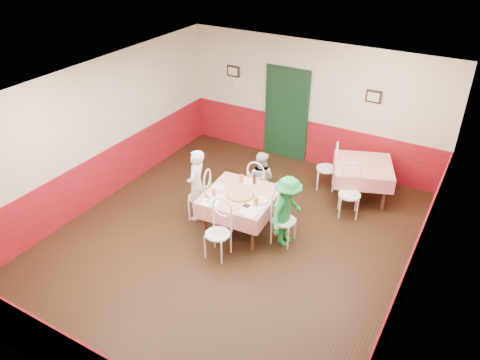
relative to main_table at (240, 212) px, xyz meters
The scene contains 38 objects.
floor 0.55m from the main_table, 81.73° to the right, with size 7.00×7.00×0.00m, color black.
ceiling 2.46m from the main_table, 81.73° to the right, with size 7.00×7.00×0.00m, color white.
back_wall 3.26m from the main_table, 88.91° to the left, with size 6.00×0.10×2.80m, color beige.
front_wall 4.04m from the main_table, 89.14° to the right, with size 6.00×0.10×2.80m, color beige.
left_wall 3.14m from the main_table, behind, with size 0.10×7.00×2.80m, color beige.
right_wall 3.25m from the main_table, ahead, with size 0.10×7.00×2.80m, color beige.
wainscot_back 3.08m from the main_table, 88.91° to the left, with size 6.00×0.03×1.00m, color maroon.
wainscot_left 2.96m from the main_table, behind, with size 0.03×7.00×1.00m, color maroon.
wainscot_right 3.07m from the main_table, ahead, with size 0.03×7.00×1.00m, color maroon.
door 3.17m from the main_table, 100.08° to the left, with size 0.96×0.06×2.10m, color black.
picture_left 3.90m from the main_table, 122.51° to the left, with size 0.32×0.03×0.26m, color black.
picture_right 3.65m from the main_table, 65.95° to the left, with size 0.32×0.03×0.26m, color black.
thermostat 3.73m from the main_table, 121.16° to the left, with size 0.10×0.03×0.10m, color white.
main_table is the anchor object (origin of this frame).
second_table 2.69m from the main_table, 54.29° to the left, with size 1.12×1.12×0.77m, color red.
chair_left 0.85m from the main_table, behind, with size 0.42×0.42×0.90m, color white, non-canonical shape.
chair_right 0.85m from the main_table, ahead, with size 0.42×0.42×0.90m, color white, non-canonical shape.
chair_far 0.85m from the main_table, 93.94° to the left, with size 0.42×0.42×0.90m, color white, non-canonical shape.
chair_near 0.85m from the main_table, 86.06° to the right, with size 0.42×0.42×0.90m, color white, non-canonical shape.
chair_second_a 2.34m from the main_table, 69.41° to the left, with size 0.42×0.42×0.90m, color white, non-canonical shape.
chair_second_b 2.13m from the main_table, 42.43° to the left, with size 0.42×0.42×0.90m, color white, non-canonical shape.
pizza 0.40m from the main_table, 56.47° to the right, with size 0.47×0.47×0.03m, color #B74723.
plate_left 0.59m from the main_table, behind, with size 0.25×0.25×0.01m, color white.
plate_right 0.57m from the main_table, ahead, with size 0.25×0.25×0.01m, color white.
plate_far 0.59m from the main_table, 96.33° to the left, with size 0.25×0.25×0.01m, color white.
glass_a 0.64m from the main_table, 143.54° to the right, with size 0.07×0.07×0.13m, color #BF7219.
glass_b 0.65m from the main_table, 22.96° to the right, with size 0.08×0.08×0.15m, color #BF7219.
glass_c 0.62m from the main_table, 116.59° to the left, with size 0.08×0.08×0.14m, color #BF7219.
beer_bottle 0.66m from the main_table, 83.14° to the left, with size 0.06×0.06×0.22m, color #381C0A.
shaker_a 0.71m from the main_table, 130.95° to the right, with size 0.04×0.04×0.09m, color silver.
shaker_b 0.75m from the main_table, 124.99° to the right, with size 0.04×0.04×0.09m, color silver.
shaker_c 0.74m from the main_table, 138.56° to the right, with size 0.04×0.04×0.09m, color #B23319.
menu_left 0.65m from the main_table, 128.56° to the right, with size 0.30×0.40×0.00m, color white.
menu_right 0.66m from the main_table, 38.08° to the right, with size 0.30×0.40×0.00m, color white.
wallet 0.57m from the main_table, 44.19° to the right, with size 0.11×0.09×0.02m, color black.
diner_left 0.96m from the main_table, behind, with size 0.52×0.34×1.41m, color gray.
diner_far 0.92m from the main_table, 93.94° to the left, with size 0.57×0.44×1.17m, color gray.
diner_right 0.94m from the main_table, ahead, with size 0.85×0.49×1.32m, color gray.
Camera 1 is at (3.45, -5.67, 5.21)m, focal length 35.00 mm.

